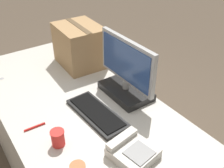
% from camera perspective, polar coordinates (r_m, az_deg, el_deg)
% --- Properties ---
extents(office_desk, '(1.80, 0.90, 0.73)m').
position_cam_1_polar(office_desk, '(1.97, -7.46, -11.81)').
color(office_desk, beige).
rests_on(office_desk, ground_plane).
extents(monitor, '(0.50, 0.22, 0.39)m').
position_cam_1_polar(monitor, '(1.68, 3.10, 2.02)').
color(monitor, black).
rests_on(monitor, office_desk).
extents(keyboard, '(0.44, 0.19, 0.03)m').
position_cam_1_polar(keyboard, '(1.57, -3.36, -6.38)').
color(keyboard, black).
rests_on(keyboard, office_desk).
extents(desk_phone, '(0.24, 0.23, 0.08)m').
position_cam_1_polar(desk_phone, '(1.34, 4.42, -14.40)').
color(desk_phone, beige).
rests_on(desk_phone, office_desk).
extents(paper_cup_left, '(0.07, 0.07, 0.09)m').
position_cam_1_polar(paper_cup_left, '(1.40, -11.70, -11.45)').
color(paper_cup_left, red).
rests_on(paper_cup_left, office_desk).
extents(cardboard_box, '(0.38, 0.32, 0.32)m').
position_cam_1_polar(cardboard_box, '(2.05, -7.05, 8.32)').
color(cardboard_box, tan).
rests_on(cardboard_box, office_desk).
extents(pen_marker, '(0.02, 0.12, 0.01)m').
position_cam_1_polar(pen_marker, '(1.56, -16.48, -8.94)').
color(pen_marker, red).
rests_on(pen_marker, office_desk).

